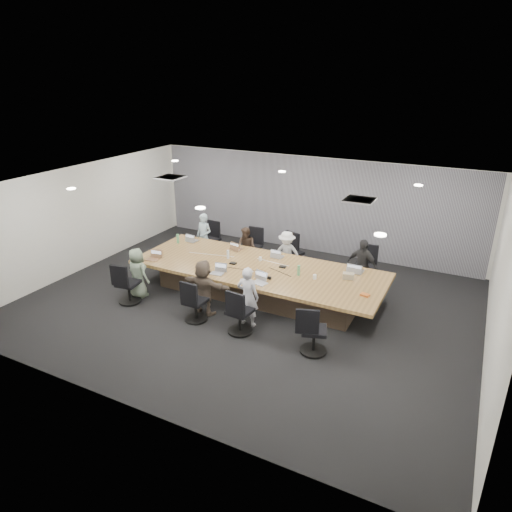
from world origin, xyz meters
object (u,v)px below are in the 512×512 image
at_px(person_1, 246,248).
at_px(chair_4, 129,286).
at_px(bottle_green_right, 299,270).
at_px(person_3, 362,265).
at_px(person_2, 287,254).
at_px(chair_2, 292,256).
at_px(person_5, 204,287).
at_px(chair_3, 364,270).
at_px(laptop_5, 217,274).
at_px(mug_brown, 159,251).
at_px(laptop_6, 260,283).
at_px(laptop_1, 237,248).
at_px(bottle_clear, 228,254).
at_px(canvas_bag, 348,276).
at_px(chair_7, 314,334).
at_px(snack_packet, 365,295).
at_px(chair_5, 195,304).
at_px(laptop_0, 193,240).
at_px(bottle_green_left, 178,239).
at_px(laptop_3, 356,271).
at_px(conference_table, 258,280).
at_px(chair_1, 252,250).
at_px(person_6, 248,297).
at_px(chair_6, 240,315).
at_px(stapler, 268,277).
at_px(laptop_4, 152,260).
at_px(laptop_2, 278,256).
at_px(person_4, 138,273).

bearing_deg(person_1, chair_4, -111.25).
bearing_deg(chair_4, bottle_green_right, 17.32).
height_order(chair_4, person_3, person_3).
xyz_separation_m(person_2, person_3, (1.98, 0.00, 0.06)).
height_order(chair_2, person_5, person_5).
xyz_separation_m(chair_3, laptop_5, (-2.79, -2.50, 0.33)).
relative_size(person_1, bottle_green_right, 4.74).
bearing_deg(mug_brown, chair_4, -84.07).
distance_m(chair_4, laptop_6, 3.11).
xyz_separation_m(chair_4, laptop_1, (1.48, 2.50, 0.35)).
relative_size(person_3, bottle_clear, 6.18).
bearing_deg(person_1, canvas_bag, -13.70).
distance_m(chair_7, bottle_clear, 3.49).
bearing_deg(snack_packet, chair_5, -157.82).
distance_m(chair_5, laptop_6, 1.46).
bearing_deg(laptop_6, person_1, 137.79).
relative_size(chair_2, bottle_green_right, 3.55).
bearing_deg(bottle_green_right, chair_5, -135.23).
relative_size(laptop_1, bottle_green_right, 1.26).
distance_m(chair_2, chair_5, 3.50).
bearing_deg(canvas_bag, chair_5, -143.81).
bearing_deg(laptop_0, canvas_bag, 178.00).
bearing_deg(bottle_green_left, snack_packet, -8.81).
relative_size(chair_5, laptop_3, 2.17).
xyz_separation_m(conference_table, laptop_1, (-1.03, 0.80, 0.35)).
xyz_separation_m(person_3, laptop_5, (-2.79, -2.15, 0.08)).
relative_size(chair_1, laptop_1, 2.64).
xyz_separation_m(laptop_3, person_6, (-1.69, -2.15, -0.08)).
bearing_deg(chair_3, laptop_3, 84.51).
relative_size(person_5, person_6, 0.96).
bearing_deg(chair_6, laptop_6, 94.98).
xyz_separation_m(person_1, stapler, (1.53, -1.85, 0.20)).
bearing_deg(laptop_0, conference_table, 165.75).
bearing_deg(stapler, laptop_4, -168.86).
bearing_deg(person_1, conference_table, -48.03).
xyz_separation_m(laptop_2, stapler, (0.34, -1.30, 0.02)).
distance_m(chair_3, person_2, 2.02).
bearing_deg(laptop_4, person_4, -101.04).
bearing_deg(laptop_1, laptop_0, 12.15).
height_order(laptop_2, person_5, person_5).
bearing_deg(laptop_6, bottle_green_right, 65.73).
bearing_deg(laptop_0, snack_packet, 171.31).
relative_size(person_2, bottle_green_right, 5.08).
bearing_deg(chair_7, laptop_4, 149.97).
height_order(laptop_1, bottle_green_left, bottle_green_left).
distance_m(person_4, bottle_green_right, 3.80).
distance_m(person_2, snack_packet, 3.02).
height_order(person_1, person_6, person_6).
bearing_deg(bottle_clear, bottle_green_left, 169.18).
bearing_deg(chair_3, chair_4, 30.70).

